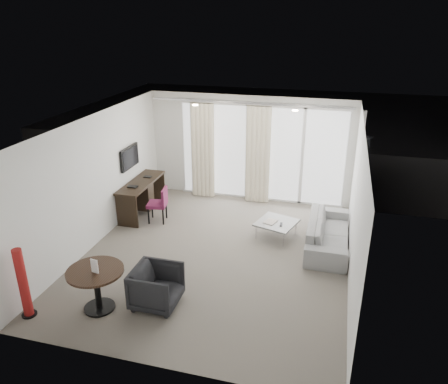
% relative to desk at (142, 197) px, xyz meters
% --- Properties ---
extents(floor, '(5.00, 6.00, 0.00)m').
position_rel_desk_xyz_m(floor, '(2.22, -1.45, -0.39)').
color(floor, '#655E54').
rests_on(floor, ground).
extents(ceiling, '(5.00, 6.00, 0.00)m').
position_rel_desk_xyz_m(ceiling, '(2.22, -1.45, 2.21)').
color(ceiling, white).
rests_on(ceiling, ground).
extents(wall_left, '(0.00, 6.00, 2.60)m').
position_rel_desk_xyz_m(wall_left, '(-0.28, -1.45, 0.91)').
color(wall_left, silver).
rests_on(wall_left, ground).
extents(wall_right, '(0.00, 6.00, 2.60)m').
position_rel_desk_xyz_m(wall_right, '(4.72, -1.45, 0.91)').
color(wall_right, silver).
rests_on(wall_right, ground).
extents(wall_front, '(5.00, 0.00, 2.60)m').
position_rel_desk_xyz_m(wall_front, '(2.22, -4.45, 0.91)').
color(wall_front, silver).
rests_on(wall_front, ground).
extents(window_panel, '(4.00, 0.02, 2.38)m').
position_rel_desk_xyz_m(window_panel, '(2.52, 1.54, 0.81)').
color(window_panel, white).
rests_on(window_panel, ground).
extents(window_frame, '(4.10, 0.06, 2.44)m').
position_rel_desk_xyz_m(window_frame, '(2.52, 1.52, 0.81)').
color(window_frame, white).
rests_on(window_frame, ground).
extents(curtain_left, '(0.60, 0.20, 2.38)m').
position_rel_desk_xyz_m(curtain_left, '(1.07, 1.37, 0.81)').
color(curtain_left, beige).
rests_on(curtain_left, ground).
extents(curtain_right, '(0.60, 0.20, 2.38)m').
position_rel_desk_xyz_m(curtain_right, '(2.47, 1.37, 0.81)').
color(curtain_right, beige).
rests_on(curtain_right, ground).
extents(curtain_track, '(4.80, 0.04, 0.04)m').
position_rel_desk_xyz_m(curtain_track, '(2.22, 1.37, 2.06)').
color(curtain_track, '#B2B2B7').
rests_on(curtain_track, ceiling).
extents(downlight_a, '(0.12, 0.12, 0.02)m').
position_rel_desk_xyz_m(downlight_a, '(1.32, 0.15, 2.20)').
color(downlight_a, '#FFE0B2').
rests_on(downlight_a, ceiling).
extents(downlight_b, '(0.12, 0.12, 0.02)m').
position_rel_desk_xyz_m(downlight_b, '(3.42, 0.15, 2.20)').
color(downlight_b, '#FFE0B2').
rests_on(downlight_b, ceiling).
extents(desk, '(0.52, 1.66, 0.78)m').
position_rel_desk_xyz_m(desk, '(0.00, 0.00, 0.00)').
color(desk, black).
rests_on(desk, floor).
extents(tv, '(0.05, 0.80, 0.50)m').
position_rel_desk_xyz_m(tv, '(-0.23, 0.00, 0.96)').
color(tv, black).
rests_on(tv, wall_left).
extents(desk_chair, '(0.50, 0.48, 0.80)m').
position_rel_desk_xyz_m(desk_chair, '(0.52, -0.33, 0.01)').
color(desk_chair, maroon).
rests_on(desk_chair, floor).
extents(round_table, '(0.90, 0.90, 0.71)m').
position_rel_desk_xyz_m(round_table, '(0.87, -3.52, -0.03)').
color(round_table, black).
rests_on(round_table, floor).
extents(menu_card, '(0.13, 0.04, 0.23)m').
position_rel_desk_xyz_m(menu_card, '(0.92, -3.58, 0.33)').
color(menu_card, white).
rests_on(menu_card, round_table).
extents(red_lamp, '(0.24, 0.24, 1.17)m').
position_rel_desk_xyz_m(red_lamp, '(-0.11, -3.96, 0.20)').
color(red_lamp, maroon).
rests_on(red_lamp, floor).
extents(tub_armchair, '(0.74, 0.72, 0.68)m').
position_rel_desk_xyz_m(tub_armchair, '(1.73, -3.19, -0.05)').
color(tub_armchair, black).
rests_on(tub_armchair, floor).
extents(coffee_table, '(0.94, 0.94, 0.34)m').
position_rel_desk_xyz_m(coffee_table, '(3.23, -0.37, -0.22)').
color(coffee_table, gray).
rests_on(coffee_table, floor).
extents(remote, '(0.06, 0.16, 0.02)m').
position_rel_desk_xyz_m(remote, '(3.34, -0.48, -0.03)').
color(remote, black).
rests_on(remote, coffee_table).
extents(magazine, '(0.27, 0.30, 0.01)m').
position_rel_desk_xyz_m(magazine, '(3.11, -0.41, -0.03)').
color(magazine, gray).
rests_on(magazine, coffee_table).
extents(sofa, '(0.80, 2.05, 0.60)m').
position_rel_desk_xyz_m(sofa, '(4.30, -0.50, -0.09)').
color(sofa, gray).
rests_on(sofa, floor).
extents(terrace_slab, '(5.60, 3.00, 0.12)m').
position_rel_desk_xyz_m(terrace_slab, '(2.52, 3.05, -0.45)').
color(terrace_slab, '#4D4D50').
rests_on(terrace_slab, ground).
extents(rattan_chair_a, '(0.76, 0.76, 0.88)m').
position_rel_desk_xyz_m(rattan_chair_a, '(3.62, 2.67, 0.05)').
color(rattan_chair_a, '#482718').
rests_on(rattan_chair_a, terrace_slab).
extents(rattan_chair_b, '(0.65, 0.65, 0.85)m').
position_rel_desk_xyz_m(rattan_chair_b, '(4.29, 3.70, 0.04)').
color(rattan_chair_b, '#482718').
rests_on(rattan_chair_b, terrace_slab).
extents(rattan_table, '(0.60, 0.60, 0.51)m').
position_rel_desk_xyz_m(rattan_table, '(4.12, 3.06, -0.13)').
color(rattan_table, '#482718').
rests_on(rattan_table, terrace_slab).
extents(balustrade, '(5.50, 0.06, 1.05)m').
position_rel_desk_xyz_m(balustrade, '(2.52, 4.50, 0.11)').
color(balustrade, '#B2B2B7').
rests_on(balustrade, terrace_slab).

